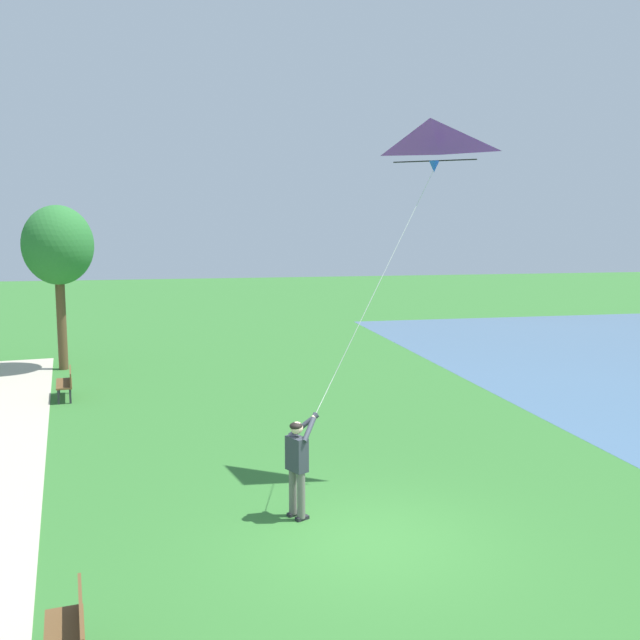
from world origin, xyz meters
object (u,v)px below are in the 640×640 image
object	(u,v)px
flying_kite	(430,147)
park_bench_near_walkway	(71,636)
person_kite_flyer	(298,460)
park_bench_far_walkway	(66,381)
tree_treeline_right	(58,247)

from	to	relation	value
flying_kite	park_bench_near_walkway	world-z (taller)	flying_kite
person_kite_flyer	park_bench_near_walkway	size ratio (longest dim) A/B	1.18
flying_kite	park_bench_far_walkway	size ratio (longest dim) A/B	3.35
park_bench_far_walkway	flying_kite	bearing A→B (deg)	-47.84
person_kite_flyer	flying_kite	size ratio (longest dim) A/B	0.35
person_kite_flyer	park_bench_far_walkway	xyz separation A→B (m)	(-5.17, 10.00, -0.54)
flying_kite	park_bench_far_walkway	world-z (taller)	flying_kite
flying_kite	person_kite_flyer	bearing A→B (deg)	-155.90
person_kite_flyer	park_bench_far_walkway	bearing A→B (deg)	117.33
person_kite_flyer	park_bench_far_walkway	distance (m)	11.27
person_kite_flyer	tree_treeline_right	size ratio (longest dim) A/B	0.31
person_kite_flyer	tree_treeline_right	world-z (taller)	tree_treeline_right
tree_treeline_right	park_bench_near_walkway	bearing A→B (deg)	-81.98
park_bench_near_walkway	park_bench_far_walkway	world-z (taller)	same
person_kite_flyer	flying_kite	distance (m)	6.27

